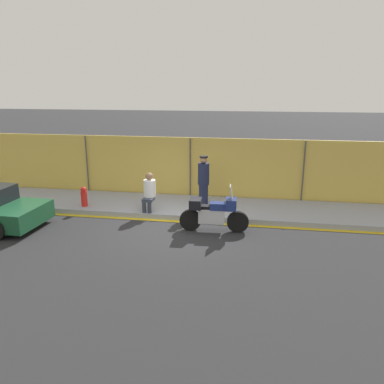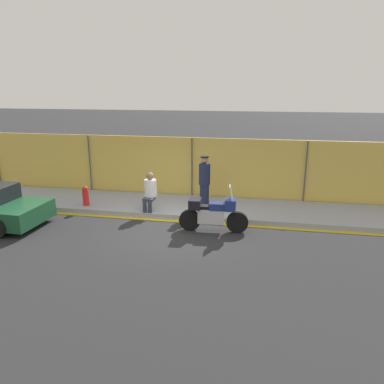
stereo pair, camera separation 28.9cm
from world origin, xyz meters
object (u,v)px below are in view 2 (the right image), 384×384
Objects in this scene: motorcycle at (213,213)px; person_seated_on_curb at (150,189)px; officer_standing at (205,180)px; fire_hydrant at (86,196)px.

person_seated_on_curb reaches higher than motorcycle.
motorcycle is 2.22m from officer_standing.
officer_standing reaches higher than person_seated_on_curb.
motorcycle is at bearing -26.98° from person_seated_on_curb.
fire_hydrant is at bearing -168.50° from officer_standing.
fire_hydrant is at bearing 162.73° from motorcycle.
motorcycle is at bearing -14.11° from fire_hydrant.
motorcycle is 2.70m from person_seated_on_curb.
person_seated_on_curb is (-1.80, -0.86, -0.21)m from officer_standing.
person_seated_on_curb reaches higher than fire_hydrant.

